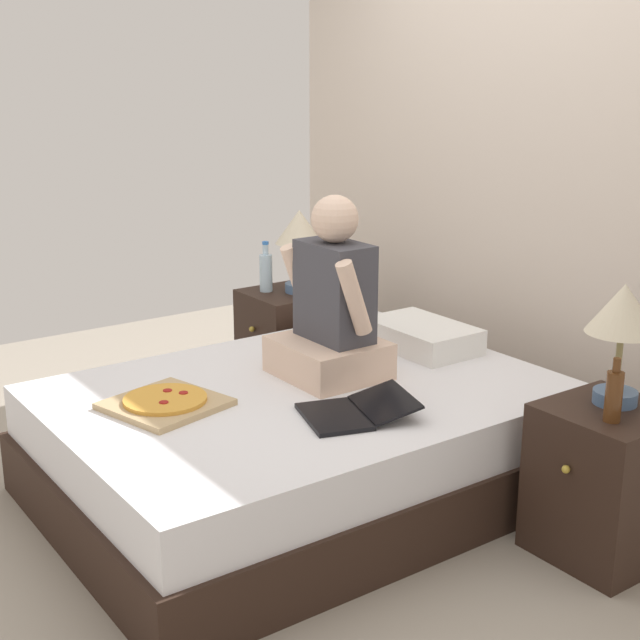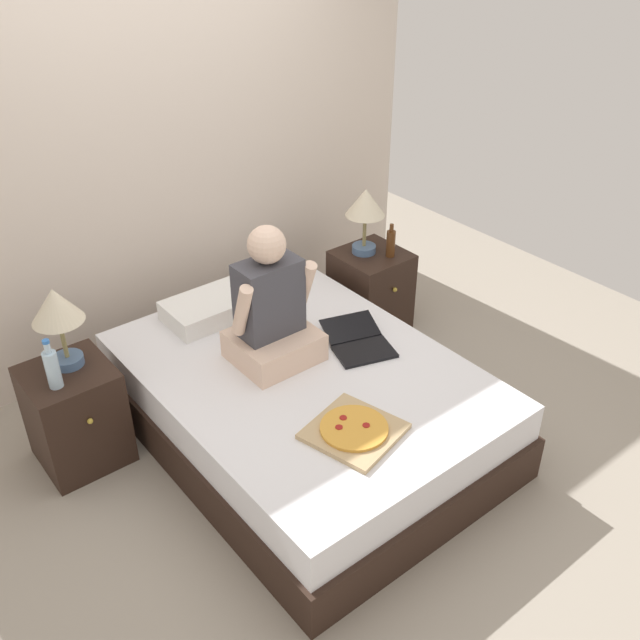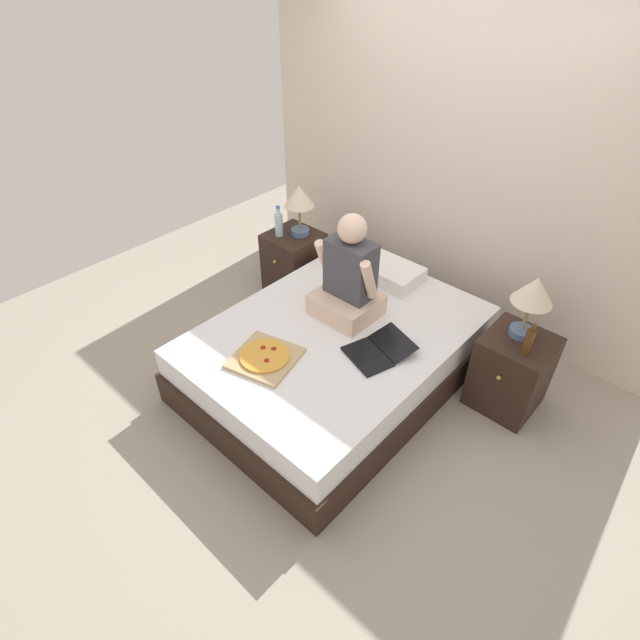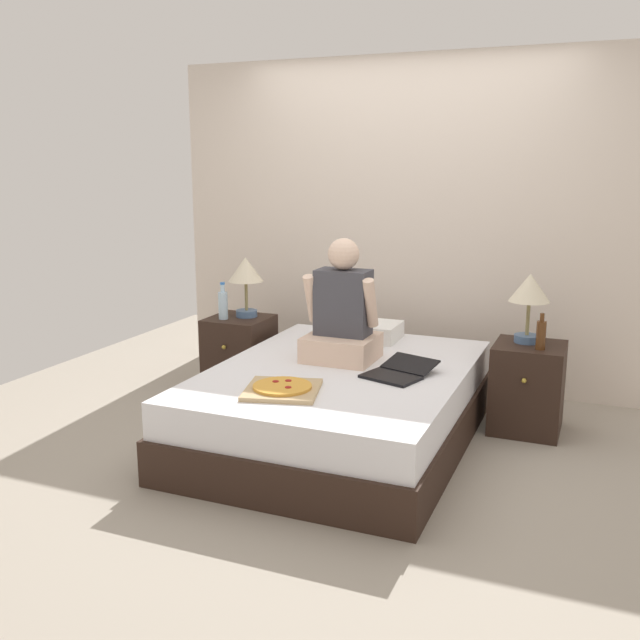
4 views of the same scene
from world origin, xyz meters
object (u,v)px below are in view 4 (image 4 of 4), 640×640
at_px(laptop, 397,373).
at_px(beer_bottle, 541,334).
at_px(nightstand_right, 527,388).
at_px(water_bottle, 223,304).
at_px(person_seated, 342,316).
at_px(lamp_on_left_nightstand, 246,274).
at_px(lamp_on_right_nightstand, 530,293).
at_px(pizza_box, 282,389).
at_px(nightstand_left, 240,355).
at_px(bed, 341,405).

bearing_deg(laptop, beer_bottle, 36.43).
bearing_deg(nightstand_right, water_bottle, -177.66).
distance_m(nightstand_right, beer_bottle, 0.40).
bearing_deg(person_seated, beer_bottle, 15.55).
distance_m(lamp_on_left_nightstand, lamp_on_right_nightstand, 2.05).
xyz_separation_m(person_seated, laptop, (0.44, -0.23, -0.27)).
bearing_deg(person_seated, pizza_box, -95.06).
xyz_separation_m(nightstand_right, beer_bottle, (0.07, -0.10, 0.38)).
xyz_separation_m(nightstand_left, person_seated, (0.99, -0.43, 0.47)).
height_order(water_bottle, laptop, water_bottle).
bearing_deg(beer_bottle, lamp_on_left_nightstand, 176.00).
relative_size(nightstand_right, lamp_on_right_nightstand, 1.28).
distance_m(beer_bottle, laptop, 0.96).
bearing_deg(bed, lamp_on_left_nightstand, 146.41).
bearing_deg(nightstand_right, pizza_box, -135.00).
height_order(nightstand_right, laptop, nightstand_right).
relative_size(lamp_on_left_nightstand, lamp_on_right_nightstand, 1.00).
xyz_separation_m(bed, nightstand_right, (1.06, 0.63, 0.06)).
xyz_separation_m(water_bottle, beer_bottle, (2.27, -0.01, -0.02)).
xyz_separation_m(bed, water_bottle, (-1.14, 0.54, 0.46)).
bearing_deg(pizza_box, beer_bottle, 40.87).
bearing_deg(lamp_on_left_nightstand, lamp_on_right_nightstand, 0.00).
bearing_deg(lamp_on_left_nightstand, bed, -33.59).
bearing_deg(lamp_on_right_nightstand, pizza_box, -133.09).
distance_m(lamp_on_left_nightstand, laptop, 1.61).
height_order(nightstand_right, lamp_on_right_nightstand, lamp_on_right_nightstand).
relative_size(lamp_on_left_nightstand, water_bottle, 1.63).
relative_size(bed, pizza_box, 4.29).
distance_m(person_seated, laptop, 0.56).
bearing_deg(pizza_box, bed, 76.76).
relative_size(nightstand_left, person_seated, 0.74).
bearing_deg(person_seated, nightstand_left, 156.47).
height_order(water_bottle, lamp_on_right_nightstand, lamp_on_right_nightstand).
bearing_deg(nightstand_right, beer_bottle, -54.99).
bearing_deg(lamp_on_left_nightstand, beer_bottle, -4.00).
relative_size(bed, beer_bottle, 9.08).
height_order(lamp_on_left_nightstand, lamp_on_right_nightstand, same).
xyz_separation_m(lamp_on_left_nightstand, beer_bottle, (2.15, -0.15, -0.23)).
distance_m(person_seated, pizza_box, 0.81).
relative_size(nightstand_left, nightstand_right, 1.00).
xyz_separation_m(lamp_on_left_nightstand, water_bottle, (-0.12, -0.14, -0.22)).
distance_m(lamp_on_left_nightstand, water_bottle, 0.28).
distance_m(nightstand_left, person_seated, 1.18).
xyz_separation_m(lamp_on_right_nightstand, beer_bottle, (0.10, -0.15, -0.23)).
height_order(nightstand_left, pizza_box, nightstand_left).
xyz_separation_m(nightstand_right, laptop, (-0.69, -0.66, 0.21)).
relative_size(water_bottle, person_seated, 0.35).
height_order(nightstand_left, beer_bottle, beer_bottle).
height_order(water_bottle, nightstand_right, water_bottle).
height_order(nightstand_left, nightstand_right, same).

